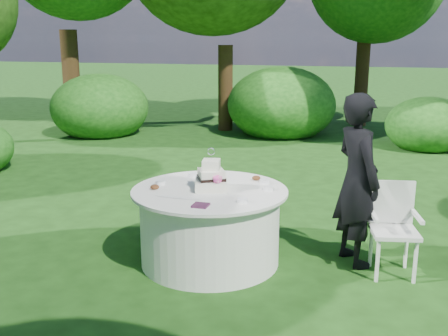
{
  "coord_description": "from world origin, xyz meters",
  "views": [
    {
      "loc": [
        1.59,
        -4.75,
        2.23
      ],
      "look_at": [
        0.15,
        0.0,
        1.0
      ],
      "focal_mm": 42.0,
      "sensor_mm": 36.0,
      "label": 1
    }
  ],
  "objects": [
    {
      "name": "ground",
      "position": [
        0.0,
        0.0,
        0.0
      ],
      "size": [
        80.0,
        80.0,
        0.0
      ],
      "primitive_type": "plane",
      "color": "#173B10",
      "rests_on": "ground"
    },
    {
      "name": "napkins",
      "position": [
        0.09,
        -0.54,
        0.78
      ],
      "size": [
        0.14,
        0.14,
        0.02
      ],
      "primitive_type": "cube",
      "color": "#481F3B",
      "rests_on": "table"
    },
    {
      "name": "feather_plume",
      "position": [
        -0.19,
        -0.37,
        0.78
      ],
      "size": [
        0.48,
        0.07,
        0.01
      ],
      "primitive_type": "ellipsoid",
      "color": "silver",
      "rests_on": "table"
    },
    {
      "name": "guest",
      "position": [
        1.4,
        0.43,
        0.87
      ],
      "size": [
        0.69,
        0.76,
        1.73
      ],
      "primitive_type": "imported",
      "rotation": [
        0.0,
        0.0,
        2.15
      ],
      "color": "black",
      "rests_on": "ground"
    },
    {
      "name": "table",
      "position": [
        0.0,
        0.0,
        0.39
      ],
      "size": [
        1.56,
        1.56,
        0.77
      ],
      "color": "white",
      "rests_on": "ground"
    },
    {
      "name": "cake",
      "position": [
        0.02,
        0.01,
        0.88
      ],
      "size": [
        0.39,
        0.39,
        0.43
      ],
      "color": "white",
      "rests_on": "table"
    },
    {
      "name": "chair",
      "position": [
        1.77,
        0.29,
        0.52
      ],
      "size": [
        0.51,
        0.5,
        0.89
      ],
      "color": "silver",
      "rests_on": "ground"
    },
    {
      "name": "votives",
      "position": [
        0.12,
        0.13,
        0.79
      ],
      "size": [
        1.2,
        0.84,
        0.04
      ],
      "color": "white",
      "rests_on": "table"
    },
    {
      "name": "petal_cups",
      "position": [
        -0.08,
        0.16,
        0.79
      ],
      "size": [
        0.98,
        0.72,
        0.05
      ],
      "color": "#562D16",
      "rests_on": "table"
    }
  ]
}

